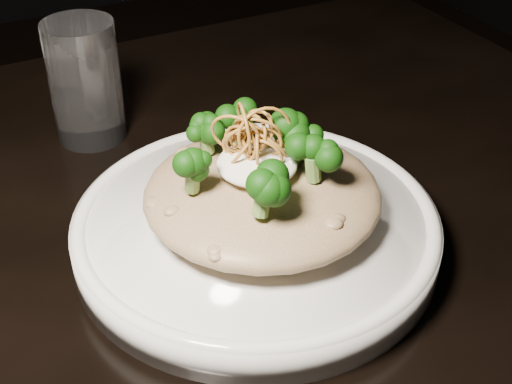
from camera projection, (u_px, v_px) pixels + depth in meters
table at (153, 305)px, 0.66m from camera, size 1.10×0.80×0.75m
plate at (256, 231)px, 0.59m from camera, size 0.30×0.30×0.03m
risotto at (262, 194)px, 0.57m from camera, size 0.19×0.19×0.04m
broccoli at (248, 144)px, 0.54m from camera, size 0.14×0.14×0.05m
cheese at (257, 164)px, 0.55m from camera, size 0.06×0.06×0.02m
shallots at (253, 132)px, 0.54m from camera, size 0.06×0.06×0.04m
drinking_glass at (85, 82)px, 0.71m from camera, size 0.09×0.09×0.12m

